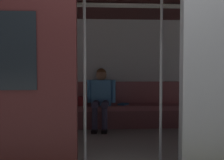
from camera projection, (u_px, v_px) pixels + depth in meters
train_car at (113, 44)px, 3.94m from camera, size 6.40×2.91×2.28m
bench_seat at (113, 111)px, 5.11m from camera, size 2.81×0.44×0.44m
person_seated at (101, 94)px, 5.02m from camera, size 0.55×0.70×1.16m
handbag at (78, 101)px, 5.08m from camera, size 0.26×0.15×0.17m
book at (123, 104)px, 5.18m from camera, size 0.25×0.27×0.03m
grab_pole_door at (85, 77)px, 3.08m from camera, size 0.04×0.04×2.14m
grab_pole_far at (161, 76)px, 3.28m from camera, size 0.04×0.04×2.14m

